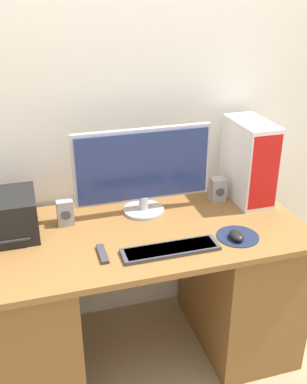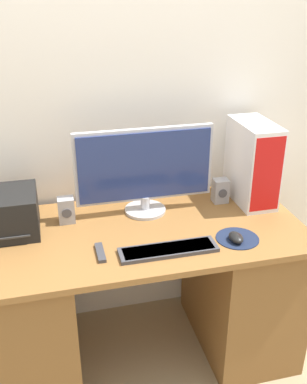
{
  "view_description": "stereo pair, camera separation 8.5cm",
  "coord_description": "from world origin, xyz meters",
  "px_view_note": "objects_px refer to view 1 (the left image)",
  "views": [
    {
      "loc": [
        -0.47,
        -1.43,
        1.89
      ],
      "look_at": [
        0.07,
        0.38,
        0.99
      ],
      "focal_mm": 42.0,
      "sensor_mm": 36.0,
      "label": 1
    },
    {
      "loc": [
        -0.38,
        -1.45,
        1.89
      ],
      "look_at": [
        0.07,
        0.38,
        0.99
      ],
      "focal_mm": 42.0,
      "sensor_mm": 36.0,
      "label": 2
    }
  ],
  "objects_px": {
    "mouse": "(236,236)",
    "remote_control": "(102,254)",
    "speaker_left": "(65,212)",
    "keyboard": "(170,249)",
    "computer_tower": "(249,161)",
    "monitor": "(143,169)",
    "printer": "(6,216)",
    "speaker_right": "(218,189)"
  },
  "relations": [
    {
      "from": "monitor",
      "to": "speaker_right",
      "type": "height_order",
      "value": "monitor"
    },
    {
      "from": "monitor",
      "to": "speaker_left",
      "type": "relative_size",
      "value": 5.37
    },
    {
      "from": "speaker_right",
      "to": "printer",
      "type": "bearing_deg",
      "value": -177.01
    },
    {
      "from": "keyboard",
      "to": "speaker_right",
      "type": "height_order",
      "value": "speaker_right"
    },
    {
      "from": "mouse",
      "to": "remote_control",
      "type": "bearing_deg",
      "value": 175.58
    },
    {
      "from": "keyboard",
      "to": "mouse",
      "type": "xyz_separation_m",
      "value": [
        0.32,
        0.01,
        0.01
      ]
    },
    {
      "from": "mouse",
      "to": "keyboard",
      "type": "bearing_deg",
      "value": -179.06
    },
    {
      "from": "speaker_right",
      "to": "keyboard",
      "type": "bearing_deg",
      "value": -134.6
    },
    {
      "from": "speaker_left",
      "to": "remote_control",
      "type": "height_order",
      "value": "speaker_left"
    },
    {
      "from": "speaker_left",
      "to": "remote_control",
      "type": "distance_m",
      "value": 0.36
    },
    {
      "from": "keyboard",
      "to": "speaker_right",
      "type": "relative_size",
      "value": 3.39
    },
    {
      "from": "speaker_right",
      "to": "remote_control",
      "type": "height_order",
      "value": "speaker_right"
    },
    {
      "from": "keyboard",
      "to": "mouse",
      "type": "bearing_deg",
      "value": 0.94
    },
    {
      "from": "monitor",
      "to": "remote_control",
      "type": "xyz_separation_m",
      "value": [
        -0.28,
        -0.35,
        -0.23
      ]
    },
    {
      "from": "computer_tower",
      "to": "remote_control",
      "type": "relative_size",
      "value": 2.99
    },
    {
      "from": "keyboard",
      "to": "speaker_right",
      "type": "distance_m",
      "value": 0.58
    },
    {
      "from": "mouse",
      "to": "computer_tower",
      "type": "xyz_separation_m",
      "value": [
        0.25,
        0.39,
        0.2
      ]
    },
    {
      "from": "keyboard",
      "to": "speaker_left",
      "type": "distance_m",
      "value": 0.57
    },
    {
      "from": "computer_tower",
      "to": "monitor",
      "type": "bearing_deg",
      "value": 178.92
    },
    {
      "from": "mouse",
      "to": "printer",
      "type": "distance_m",
      "value": 1.07
    },
    {
      "from": "mouse",
      "to": "computer_tower",
      "type": "relative_size",
      "value": 0.22
    },
    {
      "from": "mouse",
      "to": "speaker_left",
      "type": "bearing_deg",
      "value": 152.87
    },
    {
      "from": "speaker_right",
      "to": "monitor",
      "type": "bearing_deg",
      "value": -178.94
    },
    {
      "from": "speaker_right",
      "to": "remote_control",
      "type": "distance_m",
      "value": 0.79
    },
    {
      "from": "keyboard",
      "to": "remote_control",
      "type": "height_order",
      "value": "keyboard"
    },
    {
      "from": "keyboard",
      "to": "computer_tower",
      "type": "distance_m",
      "value": 0.72
    },
    {
      "from": "computer_tower",
      "to": "speaker_right",
      "type": "relative_size",
      "value": 3.35
    },
    {
      "from": "monitor",
      "to": "speaker_right",
      "type": "xyz_separation_m",
      "value": [
        0.42,
        0.01,
        -0.17
      ]
    },
    {
      "from": "printer",
      "to": "speaker_right",
      "type": "distance_m",
      "value": 1.09
    },
    {
      "from": "mouse",
      "to": "printer",
      "type": "height_order",
      "value": "printer"
    },
    {
      "from": "monitor",
      "to": "computer_tower",
      "type": "distance_m",
      "value": 0.58
    },
    {
      "from": "printer",
      "to": "speaker_left",
      "type": "bearing_deg",
      "value": 6.38
    },
    {
      "from": "mouse",
      "to": "computer_tower",
      "type": "height_order",
      "value": "computer_tower"
    },
    {
      "from": "monitor",
      "to": "printer",
      "type": "height_order",
      "value": "monitor"
    },
    {
      "from": "computer_tower",
      "to": "speaker_left",
      "type": "relative_size",
      "value": 3.35
    },
    {
      "from": "monitor",
      "to": "mouse",
      "type": "bearing_deg",
      "value": -49.76
    },
    {
      "from": "speaker_left",
      "to": "speaker_right",
      "type": "distance_m",
      "value": 0.82
    },
    {
      "from": "keyboard",
      "to": "remote_control",
      "type": "distance_m",
      "value": 0.3
    },
    {
      "from": "mouse",
      "to": "speaker_left",
      "type": "height_order",
      "value": "speaker_left"
    },
    {
      "from": "computer_tower",
      "to": "printer",
      "type": "distance_m",
      "value": 1.26
    },
    {
      "from": "printer",
      "to": "remote_control",
      "type": "relative_size",
      "value": 1.97
    },
    {
      "from": "speaker_left",
      "to": "remote_control",
      "type": "xyz_separation_m",
      "value": [
        0.12,
        -0.33,
        -0.06
      ]
    }
  ]
}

